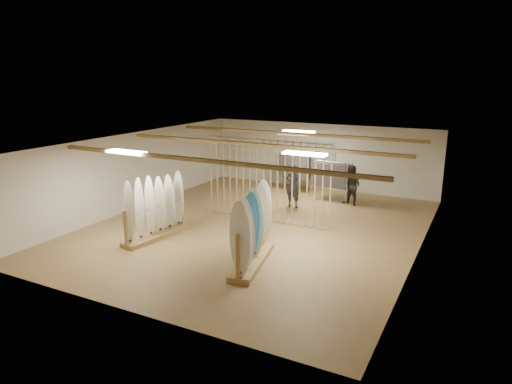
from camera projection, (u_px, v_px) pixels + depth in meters
The scene contains 16 objects.
floor at pixel (256, 228), 14.79m from camera, with size 12.00×12.00×0.00m, color olive.
ceiling at pixel (256, 142), 14.09m from camera, with size 12.00×12.00×0.00m, color gray.
wall_back at pixel (320, 156), 19.60m from camera, with size 12.00×12.00×0.00m, color beige.
wall_front at pixel (121, 248), 9.28m from camera, with size 12.00×12.00×0.00m, color beige.
wall_left at pixel (135, 171), 16.65m from camera, with size 12.00×12.00×0.00m, color beige.
wall_right at pixel (422, 206), 12.23m from camera, with size 12.00×12.00×0.00m, color beige.
ceiling_slats at pixel (256, 145), 14.11m from camera, with size 9.50×6.12×0.10m, color olive.
light_panels at pixel (256, 144), 14.10m from camera, with size 1.20×0.35×0.06m, color white.
bamboo_partition at pixel (267, 181), 15.13m from camera, with size 4.45×0.05×2.78m.
poster at pixel (320, 152), 19.54m from camera, with size 1.40×0.03×0.90m, color #2F69A7.
rack_left at pixel (156, 217), 13.73m from camera, with size 0.84×2.42×1.91m.
rack_right at pixel (252, 239), 11.80m from camera, with size 1.08×2.62×2.06m.
clothing_rack_a at pixel (294, 167), 19.08m from camera, with size 1.51×0.62×1.64m.
clothing_rack_b at pixel (331, 175), 17.56m from camera, with size 1.51×0.60×1.63m.
shopper_a at pixel (293, 183), 16.84m from camera, with size 0.69×0.47×1.89m, color #26252D.
shopper_b at pixel (352, 183), 17.13m from camera, with size 0.84×0.66×1.74m, color #312F26.
Camera 1 is at (6.42, -12.47, 4.84)m, focal length 32.00 mm.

